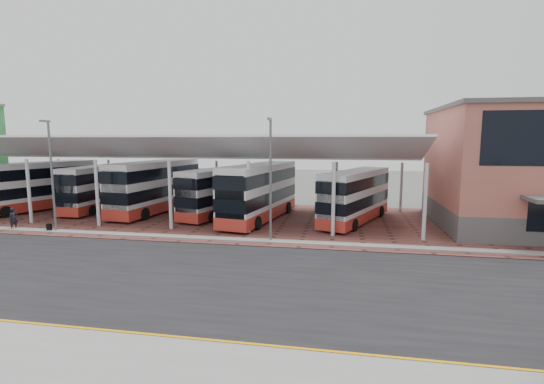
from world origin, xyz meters
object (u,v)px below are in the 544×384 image
Objects in this scene: bus_0 at (37,186)px; bus_3 at (221,192)px; bus_1 at (101,188)px; bus_4 at (260,192)px; bus_5 at (356,197)px; bus_2 at (156,187)px; pedestrian at (14,219)px.

bus_0 is 1.09× the size of bus_3.
bus_4 reaches higher than bus_1.
bus_3 is 1.00× the size of bus_5.
bus_4 is (10.18, -1.81, -0.03)m from bus_2.
bus_2 is 1.01× the size of bus_4.
bus_2 is (11.53, 1.21, 0.08)m from bus_0.
bus_1 is 0.99× the size of bus_5.
bus_0 is at bearing -163.74° from bus_1.
bus_5 reaches higher than bus_3.
bus_3 is (17.84, 0.94, -0.20)m from bus_0.
bus_2 is at bearing -17.18° from pedestrian.
bus_2 reaches higher than bus_0.
bus_1 is at bearing -162.16° from bus_5.
bus_5 is at bearing -4.04° from bus_1.
pedestrian is at bearing -97.63° from bus_1.
bus_1 is (5.65, 1.64, -0.17)m from bus_0.
bus_1 is at bearing -176.45° from bus_2.
bus_0 reaches higher than bus_3.
bus_1 is at bearing -167.77° from bus_3.
bus_4 is at bearing -6.17° from bus_3.
pedestrian is (-7.12, -8.68, -1.51)m from bus_2.
bus_1 is 0.87× the size of bus_2.
bus_4 is 7.85m from bus_5.
bus_3 is 15.89m from pedestrian.
pedestrian is (-25.12, -7.38, -1.26)m from bus_5.
pedestrian is at bearing -121.63° from bus_2.
bus_2 is (5.88, -0.43, 0.25)m from bus_1.
bus_2 is at bearing -162.14° from bus_5.
bus_0 is 6.83× the size of pedestrian.
bus_2 is at bearing -166.94° from bus_3.
bus_3 is 0.90× the size of bus_4.
bus_1 is at bearing 14.47° from pedestrian.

